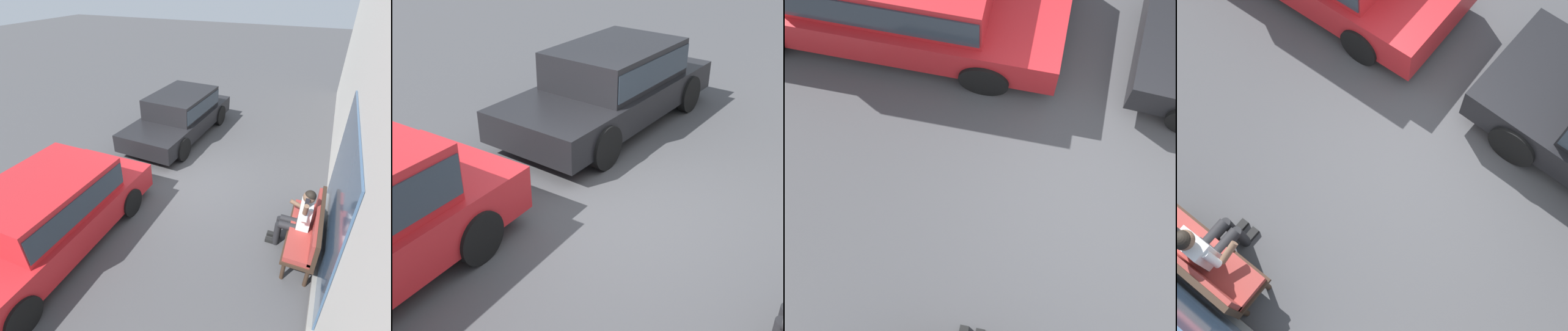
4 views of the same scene
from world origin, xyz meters
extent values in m
plane|color=#424244|center=(0.00, 0.00, 0.00)|extent=(60.00, 60.00, 0.00)
cube|color=beige|center=(0.00, 3.40, 2.64)|extent=(18.00, 0.40, 5.28)
cube|color=#385170|center=(1.31, 3.18, 1.45)|extent=(3.40, 0.03, 2.50)
cube|color=gray|center=(1.31, 3.15, 0.18)|extent=(3.60, 0.12, 0.10)
cylinder|color=#332319|center=(2.10, 3.00, 0.20)|extent=(0.07, 0.07, 0.40)
cylinder|color=#332319|center=(0.53, 3.00, 0.20)|extent=(0.07, 0.07, 0.40)
cylinder|color=#332319|center=(2.10, 2.61, 0.20)|extent=(0.07, 0.07, 0.40)
cylinder|color=#332319|center=(0.53, 2.61, 0.20)|extent=(0.07, 0.07, 0.40)
cube|color=#332319|center=(1.31, 2.81, 0.43)|extent=(1.73, 0.55, 0.06)
cube|color=maroon|center=(1.31, 2.81, 0.51)|extent=(1.67, 0.49, 0.10)
cube|color=#332319|center=(1.31, 3.04, 0.74)|extent=(1.73, 0.07, 0.55)
cube|color=maroon|center=(1.31, 2.98, 0.74)|extent=(1.67, 0.06, 0.47)
cylinder|color=black|center=(1.31, 2.57, 0.51)|extent=(0.15, 0.42, 0.15)
cylinder|color=black|center=(1.31, 2.36, 0.26)|extent=(0.12, 0.12, 0.51)
cube|color=black|center=(1.31, 2.28, 0.04)|extent=(0.10, 0.24, 0.07)
cylinder|color=black|center=(1.13, 2.57, 0.51)|extent=(0.15, 0.42, 0.15)
cylinder|color=black|center=(1.13, 2.36, 0.26)|extent=(0.12, 0.12, 0.51)
cube|color=black|center=(1.13, 2.28, 0.04)|extent=(0.10, 0.24, 0.07)
cube|color=black|center=(1.22, 2.78, 0.51)|extent=(0.34, 0.24, 0.14)
cube|color=silver|center=(1.22, 2.78, 0.79)|extent=(0.38, 0.22, 0.56)
sphere|color=brown|center=(1.22, 2.78, 1.21)|extent=(0.22, 0.22, 0.22)
sphere|color=black|center=(1.22, 2.79, 1.25)|extent=(0.20, 0.20, 0.20)
cylinder|color=silver|center=(0.98, 2.76, 0.90)|extent=(0.20, 0.10, 0.28)
cylinder|color=brown|center=(0.93, 2.60, 0.78)|extent=(0.08, 0.27, 0.17)
cylinder|color=silver|center=(1.46, 2.78, 0.97)|extent=(0.25, 0.10, 0.22)
cylinder|color=brown|center=(1.53, 2.76, 1.16)|extent=(0.16, 0.08, 0.25)
cube|color=#232328|center=(1.36, 2.76, 1.20)|extent=(0.02, 0.07, 0.15)
cube|color=black|center=(-2.31, -1.49, 0.51)|extent=(4.52, 2.02, 0.51)
cube|color=black|center=(-2.49, -1.48, 1.07)|extent=(2.38, 1.69, 0.62)
cube|color=#28333D|center=(-2.49, -1.48, 1.07)|extent=(2.34, 1.73, 0.44)
cylinder|color=black|center=(-0.90, -0.71, 0.34)|extent=(0.69, 0.22, 0.68)
cylinder|color=black|center=(-0.99, -2.41, 0.34)|extent=(0.69, 0.22, 0.68)
cylinder|color=black|center=(-3.64, -0.56, 0.34)|extent=(0.69, 0.22, 0.68)
cylinder|color=black|center=(-3.73, -2.27, 0.34)|extent=(0.69, 0.22, 0.68)
cube|color=red|center=(3.10, -1.66, 0.52)|extent=(4.61, 1.91, 0.56)
cube|color=red|center=(2.91, -1.66, 1.13)|extent=(2.40, 1.68, 0.65)
cube|color=#28333D|center=(2.91, -1.66, 1.13)|extent=(2.35, 1.72, 0.46)
cylinder|color=black|center=(4.53, -0.75, 0.31)|extent=(0.63, 0.18, 0.63)
cylinder|color=black|center=(1.67, -0.76, 0.31)|extent=(0.63, 0.18, 0.63)
cylinder|color=black|center=(1.67, -2.58, 0.31)|extent=(0.63, 0.18, 0.63)
camera|label=1|loc=(5.90, 2.60, 4.53)|focal=28.00mm
camera|label=2|loc=(4.62, 2.60, 3.58)|focal=45.00mm
camera|label=3|loc=(1.05, 2.60, 6.88)|focal=55.00mm
camera|label=4|loc=(-1.07, 2.60, 6.14)|focal=45.00mm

